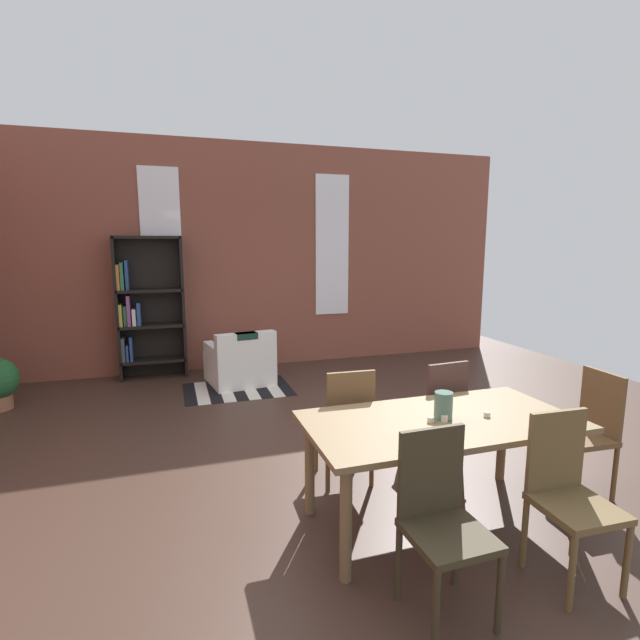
{
  "coord_description": "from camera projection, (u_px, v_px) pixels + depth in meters",
  "views": [
    {
      "loc": [
        -1.21,
        -3.4,
        1.91
      ],
      "look_at": [
        0.32,
        1.38,
        1.08
      ],
      "focal_mm": 26.42,
      "sensor_mm": 36.0,
      "label": 1
    }
  ],
  "objects": [
    {
      "name": "armchair_white",
      "position": [
        240.0,
        363.0,
        6.42
      ],
      "size": [
        0.92,
        0.92,
        0.75
      ],
      "color": "white",
      "rests_on": "ground"
    },
    {
      "name": "dining_chair_far_right",
      "position": [
        438.0,
        410.0,
        3.95
      ],
      "size": [
        0.43,
        0.43,
        0.95
      ],
      "color": "#492F29",
      "rests_on": "ground"
    },
    {
      "name": "ground_plane",
      "position": [
        334.0,
        477.0,
        3.87
      ],
      "size": [
        9.79,
        9.79,
        0.0
      ],
      "primitive_type": "plane",
      "color": "#412D24"
    },
    {
      "name": "striped_rug",
      "position": [
        238.0,
        389.0,
        6.18
      ],
      "size": [
        1.37,
        0.96,
        0.01
      ],
      "color": "black",
      "rests_on": "ground"
    },
    {
      "name": "back_wall_brick",
      "position": [
        251.0,
        257.0,
        7.19
      ],
      "size": [
        8.37,
        0.12,
        3.38
      ],
      "primitive_type": "cube",
      "color": "brown",
      "rests_on": "ground"
    },
    {
      "name": "dining_chair_near_right",
      "position": [
        568.0,
        491.0,
        2.67
      ],
      "size": [
        0.42,
        0.42,
        0.95
      ],
      "color": "brown",
      "rests_on": "ground"
    },
    {
      "name": "window_pane_1",
      "position": [
        332.0,
        246.0,
        7.49
      ],
      "size": [
        0.55,
        0.02,
        2.2
      ],
      "primitive_type": "cube",
      "color": "white"
    },
    {
      "name": "dining_table",
      "position": [
        440.0,
        431.0,
        3.16
      ],
      "size": [
        1.82,
        0.91,
        0.74
      ],
      "color": "brown",
      "rests_on": "ground"
    },
    {
      "name": "dining_chair_head_right",
      "position": [
        587.0,
        428.0,
        3.57
      ],
      "size": [
        0.42,
        0.42,
        0.95
      ],
      "color": "brown",
      "rests_on": "ground"
    },
    {
      "name": "window_pane_0",
      "position": [
        162.0,
        246.0,
        6.71
      ],
      "size": [
        0.55,
        0.02,
        2.2
      ],
      "primitive_type": "cube",
      "color": "white"
    },
    {
      "name": "tealight_candle_2",
      "position": [
        431.0,
        420.0,
        3.09
      ],
      "size": [
        0.04,
        0.04,
        0.04
      ],
      "primitive_type": "cylinder",
      "color": "silver",
      "rests_on": "dining_table"
    },
    {
      "name": "tealight_candle_1",
      "position": [
        444.0,
        418.0,
        3.1
      ],
      "size": [
        0.04,
        0.04,
        0.04
      ],
      "primitive_type": "cylinder",
      "color": "silver",
      "rests_on": "dining_table"
    },
    {
      "name": "dining_chair_near_left",
      "position": [
        441.0,
        516.0,
        2.42
      ],
      "size": [
        0.41,
        0.41,
        0.95
      ],
      "color": "#362E1E",
      "rests_on": "ground"
    },
    {
      "name": "vase_on_table",
      "position": [
        443.0,
        405.0,
        3.14
      ],
      "size": [
        0.12,
        0.12,
        0.18
      ],
      "primitive_type": "cylinder",
      "color": "#4C7266",
      "rests_on": "dining_table"
    },
    {
      "name": "dining_chair_far_left",
      "position": [
        346.0,
        422.0,
        3.7
      ],
      "size": [
        0.42,
        0.42,
        0.95
      ],
      "color": "brown",
      "rests_on": "ground"
    },
    {
      "name": "tealight_candle_0",
      "position": [
        487.0,
        414.0,
        3.19
      ],
      "size": [
        0.04,
        0.04,
        0.03
      ],
      "primitive_type": "cylinder",
      "color": "silver",
      "rests_on": "dining_table"
    },
    {
      "name": "bookshelf_tall",
      "position": [
        146.0,
        307.0,
        6.6
      ],
      "size": [
        0.91,
        0.33,
        2.0
      ],
      "color": "black",
      "rests_on": "ground"
    }
  ]
}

